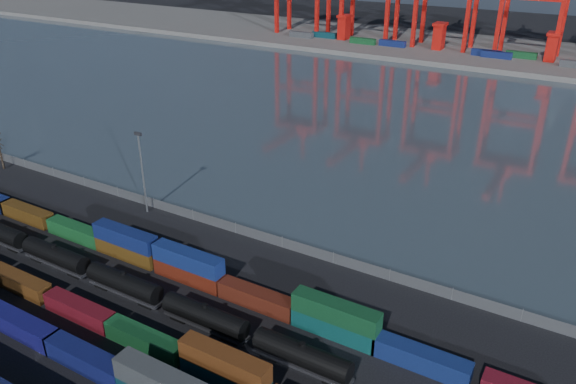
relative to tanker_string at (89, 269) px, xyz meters
The scene contains 12 objects.
ground 21.59m from the tanker_string, 10.03° to the right, with size 700.00×700.00×0.00m, color black.
harbor_water 103.47m from the tanker_string, 78.20° to the left, with size 700.00×700.00×0.00m, color #33404A.
far_quay 207.34m from the tanker_string, 84.14° to the left, with size 700.00×70.00×2.00m, color #514F4C.
container_row_south 21.38m from the tanker_string, 40.49° to the right, with size 142.00×2.66×5.67m.
container_row_mid 32.50m from the tanker_string, 12.98° to the right, with size 141.94×2.50×5.32m.
container_row_north 12.35m from the tanker_string, 40.51° to the left, with size 129.92×2.57×5.47m.
tanker_string is the anchor object (origin of this frame).
waterfront_fence 32.21m from the tanker_string, 48.91° to the left, with size 160.12×0.12×2.20m.
bare_tree 56.82m from the tanker_string, 157.98° to the left, with size 2.29×2.21×8.69m.
yard_light_mast 25.00m from the tanker_string, 111.67° to the left, with size 1.60×0.40×16.60m.
quay_containers 191.99m from the tanker_string, 86.97° to the left, with size 172.58×10.99×2.60m.
straddle_carriers 197.23m from the tanker_string, 84.57° to the left, with size 140.00×7.00×11.10m.
Camera 1 is at (43.95, -44.47, 51.73)m, focal length 35.00 mm.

